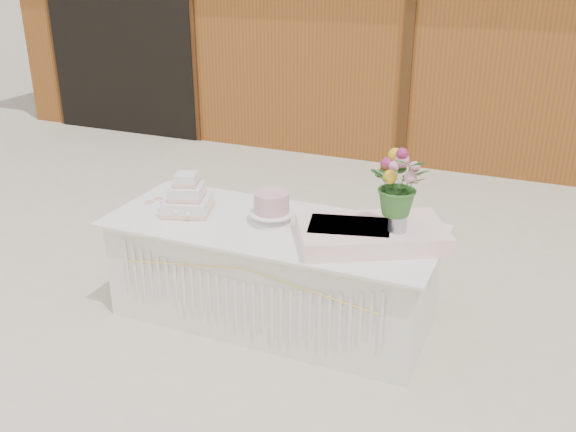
# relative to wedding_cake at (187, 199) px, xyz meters

# --- Properties ---
(ground) EXTENTS (80.00, 80.00, 0.00)m
(ground) POSITION_rel_wedding_cake_xyz_m (0.67, 0.03, -0.87)
(ground) COLOR beige
(ground) RESTS_ON ground
(barn) EXTENTS (12.60, 4.60, 3.30)m
(barn) POSITION_rel_wedding_cake_xyz_m (0.66, 6.02, 0.80)
(barn) COLOR brown
(barn) RESTS_ON ground
(cake_table) EXTENTS (2.40, 1.00, 0.77)m
(cake_table) POSITION_rel_wedding_cake_xyz_m (0.67, 0.02, -0.49)
(cake_table) COLOR white
(cake_table) RESTS_ON ground
(wedding_cake) EXTENTS (0.42, 0.42, 0.30)m
(wedding_cake) POSITION_rel_wedding_cake_xyz_m (0.00, 0.00, 0.00)
(wedding_cake) COLOR silver
(wedding_cake) RESTS_ON cake_table
(pink_cake_stand) EXTENTS (0.32, 0.32, 0.23)m
(pink_cake_stand) POSITION_rel_wedding_cake_xyz_m (0.66, 0.06, 0.03)
(pink_cake_stand) COLOR white
(pink_cake_stand) RESTS_ON cake_table
(satin_runner) EXTENTS (1.12, 0.95, 0.12)m
(satin_runner) POSITION_rel_wedding_cake_xyz_m (1.41, 0.02, -0.04)
(satin_runner) COLOR #FFD2CD
(satin_runner) RESTS_ON cake_table
(flower_vase) EXTENTS (0.12, 0.12, 0.16)m
(flower_vase) POSITION_rel_wedding_cake_xyz_m (1.58, 0.00, 0.10)
(flower_vase) COLOR #A8A7AC
(flower_vase) RESTS_ON satin_runner
(bouquet) EXTENTS (0.41, 0.37, 0.41)m
(bouquet) POSITION_rel_wedding_cake_xyz_m (1.58, 0.00, 0.39)
(bouquet) COLOR #326629
(bouquet) RESTS_ON flower_vase
(loose_flowers) EXTENTS (0.17, 0.35, 0.02)m
(loose_flowers) POSITION_rel_wedding_cake_xyz_m (-0.32, 0.09, -0.09)
(loose_flowers) COLOR pink
(loose_flowers) RESTS_ON cake_table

